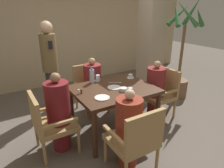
{
  "coord_description": "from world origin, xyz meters",
  "views": [
    {
      "loc": [
        -1.47,
        -2.39,
        1.89
      ],
      "look_at": [
        0.0,
        0.05,
        0.79
      ],
      "focal_mm": 32.0,
      "sensor_mm": 36.0,
      "label": 1
    }
  ],
  "objects": [
    {
      "name": "diner_in_left_chair",
      "position": [
        -0.86,
        0.0,
        0.58
      ],
      "size": [
        0.32,
        0.32,
        1.13
      ],
      "color": "maroon",
      "rests_on": "ground_plane"
    },
    {
      "name": "chair_near_corner",
      "position": [
        -0.24,
        -0.88,
        0.47
      ],
      "size": [
        0.52,
        0.52,
        0.87
      ],
      "color": "#A88451",
      "rests_on": "ground_plane"
    },
    {
      "name": "water_bottle",
      "position": [
        -0.18,
        0.38,
        0.86
      ],
      "size": [
        0.08,
        0.08,
        0.24
      ],
      "color": "silver",
      "rests_on": "dining_table"
    },
    {
      "name": "salt_shaker",
      "position": [
        -0.54,
        0.06,
        0.78
      ],
      "size": [
        0.03,
        0.03,
        0.07
      ],
      "color": "white",
      "rests_on": "dining_table"
    },
    {
      "name": "standing_host",
      "position": [
        -0.62,
        1.22,
        0.9
      ],
      "size": [
        0.29,
        0.32,
        1.68
      ],
      "color": "#2D2D33",
      "rests_on": "ground_plane"
    },
    {
      "name": "glass_tall_mid",
      "position": [
        -0.07,
        0.39,
        0.8
      ],
      "size": [
        0.07,
        0.07,
        0.11
      ],
      "color": "silver",
      "rests_on": "dining_table"
    },
    {
      "name": "glass_tall_near",
      "position": [
        0.06,
        -0.35,
        0.8
      ],
      "size": [
        0.07,
        0.07,
        0.11
      ],
      "color": "silver",
      "rests_on": "dining_table"
    },
    {
      "name": "diner_in_near_chair",
      "position": [
        -0.24,
        -0.74,
        0.53
      ],
      "size": [
        0.32,
        0.32,
        1.03
      ],
      "color": "maroon",
      "rests_on": "ground_plane"
    },
    {
      "name": "teacup_with_saucer",
      "position": [
        0.5,
        0.25,
        0.77
      ],
      "size": [
        0.12,
        0.12,
        0.07
      ],
      "color": "white",
      "rests_on": "dining_table"
    },
    {
      "name": "diner_in_right_chair",
      "position": [
        0.86,
        0.0,
        0.54
      ],
      "size": [
        0.32,
        0.32,
        1.05
      ],
      "color": "maroon",
      "rests_on": "ground_plane"
    },
    {
      "name": "plate_main_right",
      "position": [
        -0.32,
        -0.23,
        0.75
      ],
      "size": [
        0.21,
        0.21,
        0.01
      ],
      "color": "white",
      "rests_on": "dining_table"
    },
    {
      "name": "plate_main_left",
      "position": [
        0.01,
        0.0,
        0.75
      ],
      "size": [
        0.21,
        0.21,
        0.01
      ],
      "color": "white",
      "rests_on": "dining_table"
    },
    {
      "name": "potted_palm",
      "position": [
        1.93,
        0.41,
        0.68
      ],
      "size": [
        0.73,
        0.73,
        2.1
      ],
      "color": "brown",
      "rests_on": "ground_plane"
    },
    {
      "name": "bowl_small",
      "position": [
        0.07,
        -0.17,
        0.77
      ],
      "size": [
        0.11,
        0.11,
        0.05
      ],
      "color": "white",
      "rests_on": "dining_table"
    },
    {
      "name": "fork_beside_plate",
      "position": [
        0.16,
        0.17,
        0.75
      ],
      "size": [
        0.19,
        0.11,
        0.0
      ],
      "color": "silver",
      "rests_on": "dining_table"
    },
    {
      "name": "dining_table",
      "position": [
        0.0,
        0.0,
        0.65
      ],
      "size": [
        1.21,
        0.96,
        0.74
      ],
      "color": "#422819",
      "rests_on": "ground_plane"
    },
    {
      "name": "diner_in_far_chair",
      "position": [
        -0.0,
        0.74,
        0.54
      ],
      "size": [
        0.32,
        0.32,
        1.06
      ],
      "color": "maroon",
      "rests_on": "ground_plane"
    },
    {
      "name": "chair_left_side",
      "position": [
        -1.0,
        0.0,
        0.47
      ],
      "size": [
        0.52,
        0.52,
        0.87
      ],
      "color": "#A88451",
      "rests_on": "ground_plane"
    },
    {
      "name": "chair_right_side",
      "position": [
        1.0,
        0.0,
        0.47
      ],
      "size": [
        0.52,
        0.52,
        0.87
      ],
      "color": "#A88451",
      "rests_on": "ground_plane"
    },
    {
      "name": "wall_back",
      "position": [
        0.0,
        2.59,
        1.4
      ],
      "size": [
        8.0,
        0.06,
        2.8
      ],
      "color": "tan",
      "rests_on": "ground_plane"
    },
    {
      "name": "ground_plane",
      "position": [
        0.0,
        0.0,
        0.0
      ],
      "size": [
        16.0,
        16.0,
        0.0
      ],
      "primitive_type": "plane",
      "color": "#60564C"
    },
    {
      "name": "pepper_shaker",
      "position": [
        -0.5,
        0.06,
        0.78
      ],
      "size": [
        0.03,
        0.03,
        0.07
      ],
      "color": "#4C3D2D",
      "rests_on": "dining_table"
    },
    {
      "name": "pillar_stone",
      "position": [
        1.66,
        1.08,
        1.35
      ],
      "size": [
        0.45,
        0.45,
        2.7
      ],
      "color": "tan",
      "rests_on": "ground_plane"
    },
    {
      "name": "chair_far_side",
      "position": [
        0.0,
        0.88,
        0.47
      ],
      "size": [
        0.52,
        0.52,
        0.87
      ],
      "color": "#A88451",
      "rests_on": "ground_plane"
    }
  ]
}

